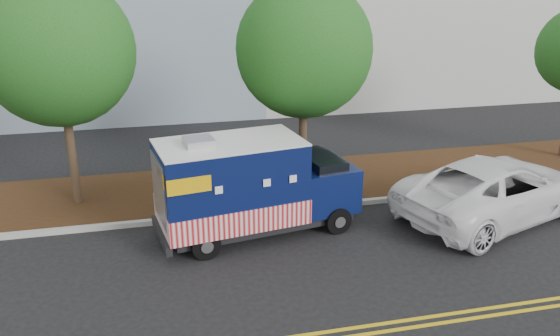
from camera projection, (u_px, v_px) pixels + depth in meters
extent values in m
plane|color=black|center=(281.00, 234.00, 15.22)|extent=(120.00, 120.00, 0.00)
cube|color=#9E9E99|center=(271.00, 211.00, 16.47)|extent=(120.00, 0.18, 0.15)
cube|color=black|center=(258.00, 185.00, 18.39)|extent=(120.00, 4.00, 0.15)
cube|color=gold|center=(330.00, 331.00, 11.15)|extent=(120.00, 0.10, 0.01)
cylinder|color=#38281C|center=(71.00, 150.00, 16.32)|extent=(0.26, 0.26, 3.71)
sphere|color=#1A5217|center=(57.00, 50.00, 15.30)|extent=(4.31, 4.31, 4.31)
cylinder|color=#38281C|center=(303.00, 138.00, 17.62)|extent=(0.26, 0.26, 3.57)
sphere|color=#1A5217|center=(304.00, 49.00, 16.63)|extent=(4.20, 4.20, 4.20)
cube|color=#473828|center=(226.00, 175.00, 16.15)|extent=(0.06, 0.06, 2.40)
cube|color=black|center=(260.00, 219.00, 15.26)|extent=(5.25, 2.51, 0.25)
cube|color=#09123F|center=(231.00, 182.00, 14.54)|extent=(4.06, 2.66, 2.16)
cube|color=#BA0B14|center=(232.00, 208.00, 14.81)|extent=(4.11, 2.72, 0.67)
cube|color=white|center=(229.00, 142.00, 14.16)|extent=(4.06, 2.66, 0.05)
cube|color=#B7B7BA|center=(199.00, 142.00, 13.83)|extent=(0.83, 0.83, 0.20)
cube|color=#09123F|center=(321.00, 184.00, 15.67)|extent=(1.91, 2.17, 1.26)
cube|color=black|center=(320.00, 165.00, 15.44)|extent=(1.17, 1.88, 0.58)
cube|color=black|center=(346.00, 194.00, 16.11)|extent=(0.37, 1.78, 0.27)
cube|color=black|center=(162.00, 235.00, 14.28)|extent=(0.49, 2.02, 0.25)
cube|color=#B7B7BA|center=(159.00, 191.00, 13.85)|extent=(0.30, 1.60, 1.71)
cube|color=#B7B7BA|center=(228.00, 166.00, 15.55)|extent=(1.60, 0.30, 0.99)
cube|color=#E6AC0C|center=(189.00, 186.00, 12.96)|extent=(1.07, 0.20, 0.40)
cube|color=#E6AC0C|center=(171.00, 158.00, 14.82)|extent=(1.07, 0.20, 0.40)
cylinder|color=black|center=(338.00, 220.00, 15.17)|extent=(0.79, 0.37, 0.76)
cylinder|color=black|center=(310.00, 196.00, 16.76)|extent=(0.79, 0.37, 0.76)
cylinder|color=black|center=(206.00, 245.00, 13.82)|extent=(0.79, 0.37, 0.76)
cylinder|color=black|center=(189.00, 216.00, 15.42)|extent=(0.79, 0.37, 0.76)
imported|color=white|center=(496.00, 188.00, 16.01)|extent=(6.98, 4.86, 1.77)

